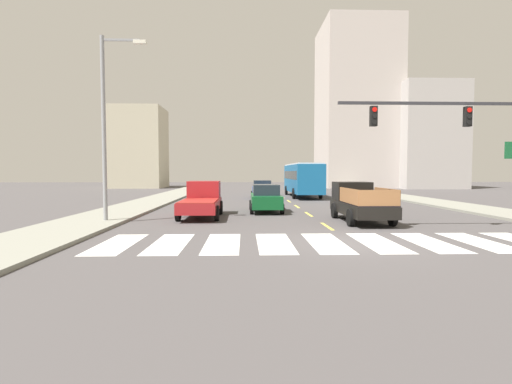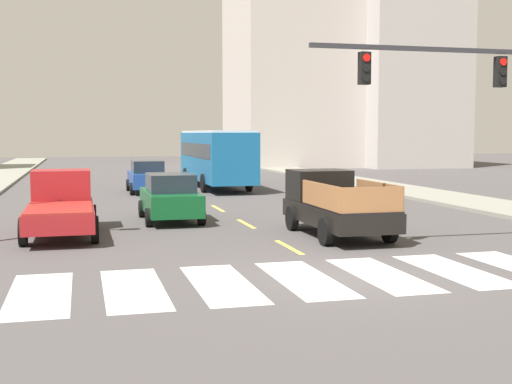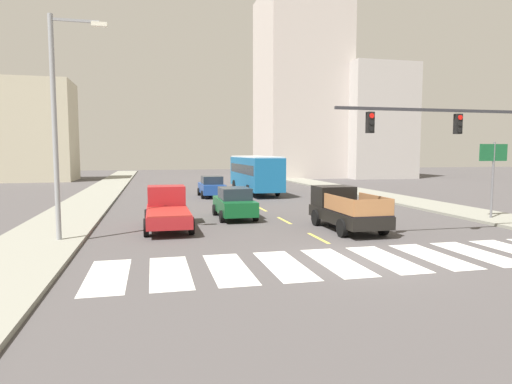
% 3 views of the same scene
% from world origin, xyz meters
% --- Properties ---
extents(ground_plane, '(160.00, 160.00, 0.00)m').
position_xyz_m(ground_plane, '(0.00, 0.00, 0.00)').
color(ground_plane, '#494546').
extents(sidewalk_right, '(3.54, 110.00, 0.15)m').
position_xyz_m(sidewalk_right, '(11.41, 18.00, 0.07)').
color(sidewalk_right, gray).
rests_on(sidewalk_right, ground).
extents(sidewalk_left, '(3.54, 110.00, 0.15)m').
position_xyz_m(sidewalk_left, '(-11.41, 18.00, 0.07)').
color(sidewalk_left, gray).
rests_on(sidewalk_left, ground).
extents(crosswalk_stripe_0, '(1.21, 3.90, 0.01)m').
position_xyz_m(crosswalk_stripe_0, '(-8.23, 0.00, 0.00)').
color(crosswalk_stripe_0, silver).
rests_on(crosswalk_stripe_0, ground).
extents(crosswalk_stripe_1, '(1.21, 3.90, 0.01)m').
position_xyz_m(crosswalk_stripe_1, '(-6.40, 0.00, 0.00)').
color(crosswalk_stripe_1, silver).
rests_on(crosswalk_stripe_1, ground).
extents(crosswalk_stripe_2, '(1.21, 3.90, 0.01)m').
position_xyz_m(crosswalk_stripe_2, '(-4.57, 0.00, 0.00)').
color(crosswalk_stripe_2, silver).
rests_on(crosswalk_stripe_2, ground).
extents(crosswalk_stripe_3, '(1.21, 3.90, 0.01)m').
position_xyz_m(crosswalk_stripe_3, '(-2.74, 0.00, 0.00)').
color(crosswalk_stripe_3, silver).
rests_on(crosswalk_stripe_3, ground).
extents(crosswalk_stripe_4, '(1.21, 3.90, 0.01)m').
position_xyz_m(crosswalk_stripe_4, '(-0.91, 0.00, 0.00)').
color(crosswalk_stripe_4, silver).
rests_on(crosswalk_stripe_4, ground).
extents(crosswalk_stripe_5, '(1.21, 3.90, 0.01)m').
position_xyz_m(crosswalk_stripe_5, '(0.91, 0.00, 0.00)').
color(crosswalk_stripe_5, silver).
rests_on(crosswalk_stripe_5, ground).
extents(crosswalk_stripe_6, '(1.21, 3.90, 0.01)m').
position_xyz_m(crosswalk_stripe_6, '(2.74, 0.00, 0.00)').
color(crosswalk_stripe_6, silver).
rests_on(crosswalk_stripe_6, ground).
extents(crosswalk_stripe_7, '(1.21, 3.90, 0.01)m').
position_xyz_m(crosswalk_stripe_7, '(4.57, 0.00, 0.00)').
color(crosswalk_stripe_7, silver).
rests_on(crosswalk_stripe_7, ground).
extents(lane_dash_0, '(0.16, 2.40, 0.01)m').
position_xyz_m(lane_dash_0, '(0.00, 4.00, 0.00)').
color(lane_dash_0, '#DFCB49').
rests_on(lane_dash_0, ground).
extents(lane_dash_1, '(0.16, 2.40, 0.01)m').
position_xyz_m(lane_dash_1, '(0.00, 9.00, 0.00)').
color(lane_dash_1, '#DFCB49').
rests_on(lane_dash_1, ground).
extents(lane_dash_2, '(0.16, 2.40, 0.01)m').
position_xyz_m(lane_dash_2, '(0.00, 14.00, 0.00)').
color(lane_dash_2, '#DFCB49').
rests_on(lane_dash_2, ground).
extents(lane_dash_3, '(0.16, 2.40, 0.01)m').
position_xyz_m(lane_dash_3, '(0.00, 19.00, 0.00)').
color(lane_dash_3, '#DFCB49').
rests_on(lane_dash_3, ground).
extents(lane_dash_4, '(0.16, 2.40, 0.01)m').
position_xyz_m(lane_dash_4, '(0.00, 24.00, 0.00)').
color(lane_dash_4, '#DFCB49').
rests_on(lane_dash_4, ground).
extents(lane_dash_5, '(0.16, 2.40, 0.01)m').
position_xyz_m(lane_dash_5, '(0.00, 29.00, 0.00)').
color(lane_dash_5, '#DFCB49').
rests_on(lane_dash_5, ground).
extents(lane_dash_6, '(0.16, 2.40, 0.01)m').
position_xyz_m(lane_dash_6, '(0.00, 34.00, 0.00)').
color(lane_dash_6, '#DFCB49').
rests_on(lane_dash_6, ground).
extents(lane_dash_7, '(0.16, 2.40, 0.01)m').
position_xyz_m(lane_dash_7, '(0.00, 39.00, 0.00)').
color(lane_dash_7, '#DFCB49').
rests_on(lane_dash_7, ground).
extents(pickup_stakebed, '(2.18, 5.20, 1.96)m').
position_xyz_m(pickup_stakebed, '(2.06, 5.98, 0.94)').
color(pickup_stakebed, black).
rests_on(pickup_stakebed, ground).
extents(pickup_dark, '(2.18, 5.20, 1.96)m').
position_xyz_m(pickup_dark, '(-6.19, 8.11, 0.92)').
color(pickup_dark, maroon).
rests_on(pickup_dark, ground).
extents(city_bus, '(2.72, 10.80, 3.32)m').
position_xyz_m(city_bus, '(2.03, 24.72, 1.95)').
color(city_bus, '#176097').
rests_on(city_bus, ground).
extents(sedan_mid, '(2.02, 4.40, 1.72)m').
position_xyz_m(sedan_mid, '(-2.46, 10.42, 0.86)').
color(sedan_mid, '#0F5225').
rests_on(sedan_mid, ground).
extents(sedan_near_right, '(2.02, 4.40, 1.72)m').
position_xyz_m(sedan_near_right, '(-2.14, 22.43, 0.86)').
color(sedan_near_right, navy).
rests_on(sedan_near_right, ground).
extents(traffic_signal_gantry, '(10.19, 0.27, 6.00)m').
position_xyz_m(traffic_signal_gantry, '(6.91, 2.76, 4.25)').
color(traffic_signal_gantry, '#2D2D33').
rests_on(traffic_signal_gantry, ground).
extents(direction_sign_green, '(1.70, 0.12, 4.20)m').
position_xyz_m(direction_sign_green, '(10.84, 6.49, 3.03)').
color(direction_sign_green, slate).
rests_on(direction_sign_green, ground).
extents(streetlight_left, '(2.20, 0.28, 9.00)m').
position_xyz_m(streetlight_left, '(-10.42, 5.42, 4.97)').
color(streetlight_left, gray).
rests_on(streetlight_left, ground).
extents(tower_tall_centre, '(11.70, 11.92, 26.31)m').
position_xyz_m(tower_tall_centre, '(14.64, 49.07, 13.16)').
color(tower_tall_centre, '#BFB3AD').
rests_on(tower_tall_centre, ground).
extents(block_mid_left, '(8.28, 7.69, 12.63)m').
position_xyz_m(block_mid_left, '(-20.74, 47.65, 6.31)').
color(block_mid_left, '#B9B196').
rests_on(block_mid_left, ground).
extents(block_mid_right, '(9.51, 10.26, 15.90)m').
position_xyz_m(block_mid_right, '(24.33, 45.63, 7.95)').
color(block_mid_right, '#B0AAA7').
rests_on(block_mid_right, ground).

